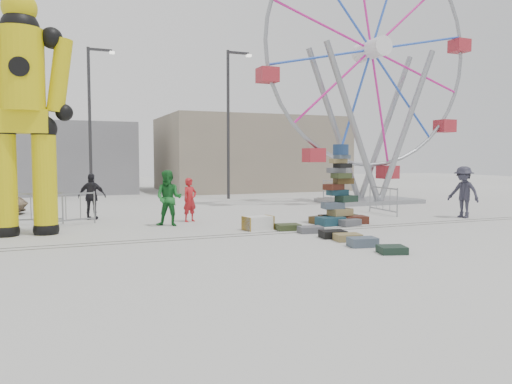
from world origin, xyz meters
name	(u,v)px	position (x,y,z in m)	size (l,w,h in m)	color
ground	(278,237)	(0.00, 0.00, 0.00)	(90.00, 90.00, 0.00)	#9E9E99
track_line_near	(269,234)	(0.00, 0.60, 0.00)	(40.00, 0.04, 0.01)	#47443F
track_line_far	(264,232)	(0.00, 1.00, 0.00)	(40.00, 0.04, 0.01)	#47443F
building_right	(250,154)	(7.00, 20.00, 2.50)	(12.00, 8.00, 5.00)	gray
building_left	(50,158)	(-6.00, 22.00, 2.20)	(10.00, 8.00, 4.40)	gray
lamp_post_right	(230,116)	(3.09, 13.00, 4.48)	(1.41, 0.25, 8.00)	#2D2D30
lamp_post_left	(91,115)	(-3.91, 15.00, 4.48)	(1.41, 0.25, 8.00)	#2D2D30
suitcase_tower	(339,202)	(3.17, 1.90, 0.76)	(1.89, 1.69, 2.70)	#1A3F4E
crash_test_dummy	(22,104)	(-6.62, 3.15, 3.79)	(2.85, 1.26, 7.20)	black
ferris_wheel	(371,70)	(8.75, 8.13, 6.56)	(11.48, 2.84, 13.32)	gray
steamer_trunk	(258,223)	(0.06, 1.61, 0.21)	(0.90, 0.52, 0.42)	silver
row_case_0	(288,227)	(0.91, 1.20, 0.09)	(0.72, 0.55, 0.19)	#333E1F
row_case_1	(310,230)	(1.27, 0.42, 0.10)	(0.71, 0.47, 0.20)	#5B5C63
row_case_2	(333,234)	(1.41, -0.64, 0.11)	(0.69, 0.54, 0.21)	black
row_case_3	(348,237)	(1.52, -1.24, 0.10)	(0.69, 0.51, 0.20)	olive
row_case_4	(363,242)	(1.39, -2.13, 0.12)	(0.71, 0.46, 0.24)	#495868
row_case_5	(392,250)	(1.53, -3.14, 0.09)	(0.63, 0.55, 0.18)	#1A2F23
barricade_dummy_b	(31,209)	(-6.58, 5.50, 0.55)	(2.00, 0.10, 1.10)	gray
barricade_dummy_c	(66,209)	(-5.49, 4.82, 0.55)	(2.00, 0.10, 1.10)	gray
barricade_wheel_front	(383,200)	(6.33, 3.72, 0.55)	(2.00, 0.10, 1.10)	gray
barricade_wheel_back	(339,191)	(7.57, 9.07, 0.55)	(2.00, 0.10, 1.10)	gray
pedestrian_red	(190,200)	(-1.42, 4.35, 0.77)	(0.56, 0.37, 1.54)	#B4191F
pedestrian_green	(169,198)	(-2.34, 3.50, 0.92)	(0.90, 0.70, 1.84)	#196626
pedestrian_black	(92,197)	(-4.57, 6.23, 0.85)	(0.99, 0.41, 1.69)	black
pedestrian_grey	(464,192)	(8.40, 1.60, 0.96)	(1.25, 0.72, 1.93)	#282735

